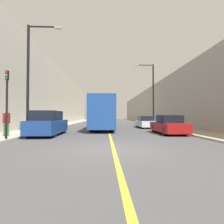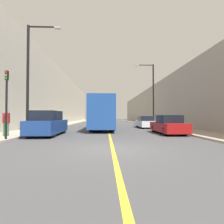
{
  "view_description": "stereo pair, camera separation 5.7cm",
  "coord_description": "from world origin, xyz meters",
  "px_view_note": "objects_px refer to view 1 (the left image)",
  "views": [
    {
      "loc": [
        -0.38,
        -7.79,
        1.47
      ],
      "look_at": [
        0.5,
        13.94,
        2.0
      ],
      "focal_mm": 28.0,
      "sensor_mm": 36.0,
      "label": 1
    },
    {
      "loc": [
        -0.33,
        -7.79,
        1.47
      ],
      "look_at": [
        0.5,
        13.94,
        2.0
      ],
      "focal_mm": 28.0,
      "sensor_mm": 36.0,
      "label": 2
    }
  ],
  "objects_px": {
    "street_lamp_right": "(152,91)",
    "pedestrian": "(6,122)",
    "bus": "(103,113)",
    "car_right_mid": "(145,123)",
    "car_right_near": "(168,125)",
    "traffic_light": "(7,102)",
    "street_lamp_left": "(31,72)",
    "parked_suv_left": "(48,124)"
  },
  "relations": [
    {
      "from": "car_right_near",
      "to": "street_lamp_left",
      "type": "height_order",
      "value": "street_lamp_left"
    },
    {
      "from": "street_lamp_right",
      "to": "car_right_near",
      "type": "bearing_deg",
      "value": -97.12
    },
    {
      "from": "bus",
      "to": "car_right_mid",
      "type": "bearing_deg",
      "value": 12.68
    },
    {
      "from": "bus",
      "to": "pedestrian",
      "type": "bearing_deg",
      "value": -126.77
    },
    {
      "from": "parked_suv_left",
      "to": "pedestrian",
      "type": "relative_size",
      "value": 2.69
    },
    {
      "from": "bus",
      "to": "street_lamp_right",
      "type": "relative_size",
      "value": 1.48
    },
    {
      "from": "traffic_light",
      "to": "pedestrian",
      "type": "height_order",
      "value": "traffic_light"
    },
    {
      "from": "parked_suv_left",
      "to": "traffic_light",
      "type": "xyz_separation_m",
      "value": [
        -1.46,
        -3.02,
        1.47
      ]
    },
    {
      "from": "car_right_near",
      "to": "pedestrian",
      "type": "height_order",
      "value": "pedestrian"
    },
    {
      "from": "street_lamp_left",
      "to": "parked_suv_left",
      "type": "bearing_deg",
      "value": 0.2
    },
    {
      "from": "car_right_near",
      "to": "street_lamp_right",
      "type": "relative_size",
      "value": 0.55
    },
    {
      "from": "car_right_near",
      "to": "traffic_light",
      "type": "distance_m",
      "value": 11.91
    },
    {
      "from": "car_right_near",
      "to": "pedestrian",
      "type": "bearing_deg",
      "value": -169.33
    },
    {
      "from": "parked_suv_left",
      "to": "car_right_near",
      "type": "xyz_separation_m",
      "value": [
        9.68,
        0.88,
        -0.17
      ]
    },
    {
      "from": "bus",
      "to": "parked_suv_left",
      "type": "distance_m",
      "value": 8.35
    },
    {
      "from": "bus",
      "to": "car_right_mid",
      "type": "xyz_separation_m",
      "value": [
        5.43,
        1.22,
        -1.15
      ]
    },
    {
      "from": "car_right_mid",
      "to": "street_lamp_right",
      "type": "relative_size",
      "value": 0.55
    },
    {
      "from": "car_right_near",
      "to": "pedestrian",
      "type": "distance_m",
      "value": 12.26
    },
    {
      "from": "traffic_light",
      "to": "parked_suv_left",
      "type": "bearing_deg",
      "value": 64.24
    },
    {
      "from": "street_lamp_right",
      "to": "street_lamp_left",
      "type": "bearing_deg",
      "value": -140.02
    },
    {
      "from": "car_right_mid",
      "to": "street_lamp_right",
      "type": "height_order",
      "value": "street_lamp_right"
    },
    {
      "from": "car_right_mid",
      "to": "bus",
      "type": "bearing_deg",
      "value": -167.32
    },
    {
      "from": "car_right_mid",
      "to": "traffic_light",
      "type": "distance_m",
      "value": 15.96
    },
    {
      "from": "car_right_near",
      "to": "car_right_mid",
      "type": "height_order",
      "value": "car_right_near"
    },
    {
      "from": "parked_suv_left",
      "to": "street_lamp_right",
      "type": "relative_size",
      "value": 0.57
    },
    {
      "from": "parked_suv_left",
      "to": "pedestrian",
      "type": "bearing_deg",
      "value": -149.52
    },
    {
      "from": "car_right_near",
      "to": "traffic_light",
      "type": "bearing_deg",
      "value": -160.7
    },
    {
      "from": "bus",
      "to": "traffic_light",
      "type": "xyz_separation_m",
      "value": [
        -5.54,
        -10.25,
        0.51
      ]
    },
    {
      "from": "car_right_mid",
      "to": "parked_suv_left",
      "type": "bearing_deg",
      "value": -138.36
    },
    {
      "from": "bus",
      "to": "traffic_light",
      "type": "relative_size",
      "value": 3.12
    },
    {
      "from": "street_lamp_right",
      "to": "pedestrian",
      "type": "xyz_separation_m",
      "value": [
        -13.21,
        -11.62,
        -3.87
      ]
    },
    {
      "from": "street_lamp_left",
      "to": "bus",
      "type": "bearing_deg",
      "value": 53.11
    },
    {
      "from": "street_lamp_left",
      "to": "street_lamp_right",
      "type": "relative_size",
      "value": 0.98
    },
    {
      "from": "traffic_light",
      "to": "pedestrian",
      "type": "bearing_deg",
      "value": 119.06
    },
    {
      "from": "pedestrian",
      "to": "car_right_mid",
      "type": "bearing_deg",
      "value": 39.66
    },
    {
      "from": "street_lamp_right",
      "to": "pedestrian",
      "type": "bearing_deg",
      "value": -138.67
    },
    {
      "from": "street_lamp_right",
      "to": "parked_suv_left",
      "type": "bearing_deg",
      "value": -136.69
    },
    {
      "from": "car_right_near",
      "to": "traffic_light",
      "type": "height_order",
      "value": "traffic_light"
    },
    {
      "from": "car_right_near",
      "to": "car_right_mid",
      "type": "bearing_deg",
      "value": 91.31
    },
    {
      "from": "parked_suv_left",
      "to": "traffic_light",
      "type": "bearing_deg",
      "value": -115.76
    },
    {
      "from": "street_lamp_right",
      "to": "bus",
      "type": "bearing_deg",
      "value": -156.12
    },
    {
      "from": "parked_suv_left",
      "to": "car_right_mid",
      "type": "height_order",
      "value": "parked_suv_left"
    }
  ]
}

